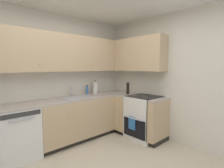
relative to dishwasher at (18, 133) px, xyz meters
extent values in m
cube|color=silver|center=(0.66, 0.33, 0.86)|extent=(3.79, 0.05, 2.58)
cube|color=silver|center=(2.53, -1.45, 0.86)|extent=(0.05, 3.60, 2.58)
cube|color=white|center=(0.00, 0.00, 0.00)|extent=(0.60, 0.60, 0.86)
cube|color=#333333|center=(0.00, -0.30, 0.38)|extent=(0.55, 0.01, 0.07)
cube|color=silver|center=(0.00, -0.32, 0.31)|extent=(0.36, 0.02, 0.02)
cube|color=tan|center=(1.11, 0.00, 0.04)|extent=(1.60, 0.60, 0.77)
cube|color=black|center=(1.11, 0.03, -0.39)|extent=(1.60, 0.54, 0.09)
sphere|color=tan|center=(0.75, -0.31, 0.19)|extent=(0.02, 0.02, 0.02)
sphere|color=tan|center=(1.46, -0.31, 0.19)|extent=(0.02, 0.02, 0.02)
cube|color=#B7A89E|center=(1.10, 0.00, 0.45)|extent=(2.81, 0.60, 0.03)
cube|color=tan|center=(2.21, -0.43, 0.04)|extent=(0.60, 0.27, 0.77)
cube|color=black|center=(2.24, -0.43, -0.39)|extent=(0.54, 0.27, 0.09)
cube|color=tan|center=(2.21, -1.26, 0.04)|extent=(0.60, 0.15, 0.77)
cube|color=black|center=(2.24, -1.26, -0.39)|extent=(0.54, 0.15, 0.09)
sphere|color=tan|center=(1.90, -1.26, 0.19)|extent=(0.02, 0.02, 0.02)
cube|color=#B7A89E|center=(2.21, -0.43, 0.45)|extent=(0.60, 0.27, 0.03)
cube|color=#B7A89E|center=(2.21, -1.26, 0.45)|extent=(0.60, 0.15, 0.03)
cube|color=white|center=(2.23, -0.89, 0.02)|extent=(0.64, 0.62, 0.90)
cube|color=black|center=(1.90, -0.89, -0.14)|extent=(0.02, 0.55, 0.38)
cube|color=silver|center=(1.88, -0.89, 0.06)|extent=(0.02, 0.43, 0.02)
cube|color=black|center=(2.23, -0.89, 0.47)|extent=(0.59, 0.60, 0.01)
cube|color=white|center=(2.53, -0.89, 0.54)|extent=(0.03, 0.60, 0.15)
cylinder|color=#4C4C4C|center=(2.09, -1.03, 0.48)|extent=(0.11, 0.11, 0.01)
cylinder|color=#4C4C4C|center=(2.09, -0.75, 0.48)|extent=(0.11, 0.11, 0.01)
cylinder|color=#4C4C4C|center=(2.37, -1.03, 0.48)|extent=(0.11, 0.11, 0.01)
cylinder|color=#4C4C4C|center=(2.37, -0.75, 0.48)|extent=(0.11, 0.11, 0.01)
cube|color=#2D6BB2|center=(1.88, -0.85, -0.05)|extent=(0.02, 0.17, 0.26)
cube|color=tan|center=(0.94, 0.14, 1.36)|extent=(2.49, 0.32, 0.73)
sphere|color=tan|center=(0.40, -0.03, 1.13)|extent=(0.02, 0.02, 0.02)
sphere|color=tan|center=(1.49, -0.03, 1.13)|extent=(0.02, 0.02, 0.02)
cube|color=tan|center=(2.35, -0.48, 1.36)|extent=(0.32, 1.56, 0.73)
cube|color=#B7B7BC|center=(1.11, -0.03, 0.47)|extent=(0.63, 0.40, 0.01)
cube|color=gray|center=(1.11, -0.03, 0.42)|extent=(0.58, 0.36, 0.09)
cube|color=#99999E|center=(1.11, -0.03, 0.43)|extent=(0.02, 0.35, 0.06)
cylinder|color=silver|center=(1.11, 0.20, 0.58)|extent=(0.02, 0.02, 0.22)
cylinder|color=silver|center=(1.11, 0.13, 0.68)|extent=(0.02, 0.15, 0.02)
cylinder|color=silver|center=(1.16, 0.20, 0.50)|extent=(0.02, 0.02, 0.06)
cylinder|color=#3F72BF|center=(1.51, 0.18, 0.56)|extent=(0.05, 0.05, 0.19)
cylinder|color=#262626|center=(1.51, 0.18, 0.67)|extent=(0.02, 0.02, 0.03)
cylinder|color=white|center=(1.73, 0.16, 0.60)|extent=(0.11, 0.11, 0.26)
cylinder|color=#3F3F3F|center=(1.73, 0.16, 0.62)|extent=(0.02, 0.02, 0.32)
cylinder|color=black|center=(2.21, -0.43, 0.59)|extent=(0.07, 0.07, 0.25)
cylinder|color=black|center=(2.21, -0.43, 0.73)|extent=(0.04, 0.04, 0.02)
camera|label=1|loc=(-0.69, -3.05, 1.09)|focal=27.39mm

